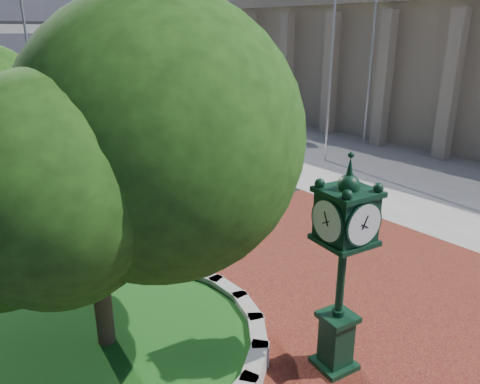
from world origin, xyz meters
TOP-DOWN VIEW (x-y plane):
  - ground at (0.00, 0.00)m, footprint 200.00×200.00m
  - plaza at (0.00, -1.00)m, footprint 12.00×12.00m
  - sidewalk at (16.00, 10.00)m, footprint 20.00×50.00m
  - planter_wall at (-2.71, -0.00)m, footprint 2.96×6.77m
  - grass_bed at (-5.00, 0.00)m, footprint 6.10×6.10m
  - civic_building at (23.60, 12.00)m, footprint 17.35×44.00m
  - tree_planter at (-5.00, 0.00)m, footprint 5.20×5.20m
  - post_clock at (-1.49, -3.23)m, footprint 1.05×1.05m
  - parked_car at (3.89, 38.26)m, footprint 2.65×4.81m
  - flagpole_a at (10.42, 7.59)m, footprint 1.57×0.48m
  - flagpole_b at (15.00, 8.62)m, footprint 1.65×0.54m
  - street_lamp_near at (1.80, 27.18)m, footprint 2.10×0.56m
  - shrub_near at (12.82, 15.98)m, footprint 1.20×1.20m
  - shrub_mid at (11.86, 17.97)m, footprint 1.20×1.20m
  - shrub_far at (13.03, 22.26)m, footprint 1.20×1.20m

SIDE VIEW (x-z plane):
  - ground at x=0.00m, z-range 0.00..0.00m
  - plaza at x=0.00m, z-range 0.00..0.04m
  - sidewalk at x=16.00m, z-range 0.00..0.04m
  - grass_bed at x=-5.00m, z-range 0.00..0.40m
  - planter_wall at x=-2.71m, z-range 0.00..0.54m
  - parked_car at x=3.89m, z-range 0.00..1.55m
  - shrub_near at x=12.82m, z-range 0.49..2.69m
  - shrub_mid at x=11.86m, z-range 0.49..2.69m
  - shrub_far at x=13.03m, z-range 0.49..2.69m
  - post_clock at x=-1.49m, z-range 0.22..4.75m
  - tree_planter at x=-5.00m, z-range 0.56..6.89m
  - civic_building at x=23.60m, z-range 0.03..8.63m
  - flagpole_a at x=10.42m, z-range 0.13..10.39m
  - street_lamp_near at x=1.80m, z-range 0.81..10.20m
  - flagpole_b at x=15.00m, z-range 0.13..10.93m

